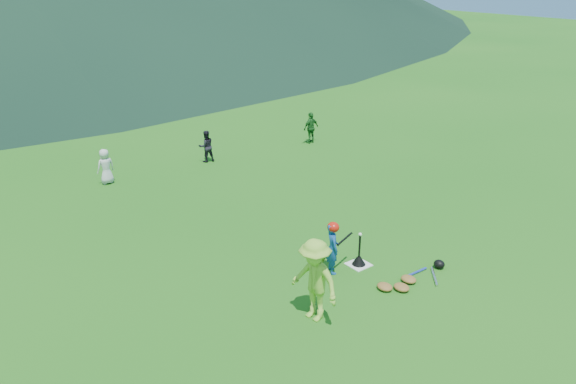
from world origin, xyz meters
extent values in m
plane|color=#1B5914|center=(0.00, 0.00, 0.00)|extent=(120.00, 120.00, 0.00)
cube|color=silver|center=(0.00, 0.00, 0.01)|extent=(0.45, 0.45, 0.02)
sphere|color=white|center=(0.00, 0.00, 0.74)|extent=(0.08, 0.08, 0.08)
imported|color=navy|center=(-0.65, 0.14, 0.56)|extent=(0.42, 0.49, 1.13)
imported|color=#88BC37|center=(-2.02, -0.90, 0.80)|extent=(0.72, 1.10, 1.59)
imported|color=#BDBDBD|center=(-2.47, 8.07, 0.53)|extent=(0.54, 0.38, 1.05)
imported|color=black|center=(0.86, 7.98, 0.53)|extent=(0.57, 0.48, 1.05)
imported|color=#1A591F|center=(4.89, 7.47, 0.57)|extent=(0.68, 0.32, 1.13)
cone|color=black|center=(0.00, 0.00, 0.11)|extent=(0.30, 0.30, 0.18)
cylinder|color=black|center=(0.00, 0.00, 0.45)|extent=(0.04, 0.04, 0.50)
ellipsoid|color=red|center=(-0.65, 0.14, 1.05)|extent=(0.24, 0.26, 0.22)
cylinder|color=black|center=(-0.35, 0.10, 0.70)|extent=(0.60, 0.24, 0.07)
ellipsoid|color=olive|center=(-0.03, -1.25, 0.06)|extent=(0.28, 0.34, 0.13)
ellipsoid|color=olive|center=(0.32, -1.13, 0.06)|extent=(0.28, 0.34, 0.13)
ellipsoid|color=olive|center=(-0.28, -1.03, 0.06)|extent=(0.28, 0.34, 0.13)
cylinder|color=silver|center=(0.87, -1.35, 0.03)|extent=(0.53, 0.57, 0.06)
cylinder|color=#263FA5|center=(0.67, -1.00, 0.03)|extent=(0.68, 0.08, 0.05)
ellipsoid|color=black|center=(1.27, -1.15, 0.09)|extent=(0.22, 0.24, 0.19)
cube|color=gray|center=(0.00, 28.00, 0.60)|extent=(70.00, 0.03, 1.20)
cube|color=yellow|center=(0.00, 28.00, 1.24)|extent=(70.00, 0.08, 0.08)
cylinder|color=gray|center=(0.00, 28.00, 0.60)|extent=(0.07, 0.07, 1.30)
cylinder|color=gray|center=(35.00, 28.00, 0.60)|extent=(0.07, 0.07, 1.30)
cylinder|color=#382314|center=(1.60, 33.50, 1.91)|extent=(0.56, 0.56, 3.81)
cylinder|color=#382314|center=(6.40, 35.00, 2.20)|extent=(0.56, 0.56, 4.41)
cylinder|color=#382314|center=(11.20, 32.00, 1.63)|extent=(0.56, 0.56, 3.25)
cylinder|color=#382314|center=(16.00, 33.50, 1.92)|extent=(0.56, 0.56, 3.85)
cylinder|color=#382314|center=(20.80, 35.00, 2.22)|extent=(0.56, 0.56, 4.44)
cylinder|color=#382314|center=(25.60, 32.00, 1.64)|extent=(0.56, 0.56, 3.29)
cylinder|color=#382314|center=(30.40, 33.50, 1.94)|extent=(0.56, 0.56, 3.88)
camera|label=1|loc=(-7.72, -7.48, 6.06)|focal=35.00mm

